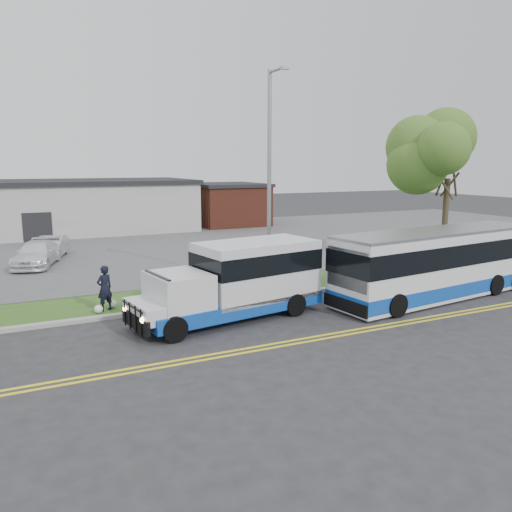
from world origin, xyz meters
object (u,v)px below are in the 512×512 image
shuttle_bus (240,278)px  transit_bus (438,263)px  tree_east (449,153)px  streetlight_near (270,173)px  parked_car_b (37,254)px  pedestrian (105,288)px  parked_car_a (52,247)px

shuttle_bus → transit_bus: transit_bus is taller
transit_bus → shuttle_bus: bearing=166.6°
tree_east → streetlight_near: (-11.00, -0.27, -0.97)m
shuttle_bus → parked_car_b: bearing=107.1°
pedestrian → parked_car_a: bearing=-110.1°
tree_east → parked_car_b: 23.12m
streetlight_near → parked_car_b: bearing=134.5°
parked_car_a → streetlight_near: bearing=-38.3°
transit_bus → parked_car_b: (-15.18, 14.14, -0.70)m
tree_east → transit_bus: tree_east is taller
tree_east → parked_car_b: bearing=155.5°
transit_bus → parked_car_b: size_ratio=2.31×
pedestrian → transit_bus: bearing=139.4°
streetlight_near → pedestrian: size_ratio=5.42×
tree_east → pedestrian: 19.22m
pedestrian → parked_car_a: pedestrian is taller
parked_car_a → transit_bus: bearing=-33.0°
tree_east → parked_car_a: bearing=149.2°
parked_car_a → parked_car_b: size_ratio=0.84×
transit_bus → streetlight_near: bearing=135.3°
pedestrian → streetlight_near: bearing=161.3°
streetlight_near → parked_car_b: (-9.45, 9.61, -4.46)m
shuttle_bus → parked_car_b: size_ratio=1.63×
shuttle_bus → parked_car_a: 16.39m
parked_car_b → pedestrian: bearing=-62.2°
shuttle_bus → parked_car_b: shuttle_bus is taller
transit_bus → parked_car_a: transit_bus is taller
transit_bus → parked_car_a: bearing=124.5°
pedestrian → parked_car_a: (-1.08, 12.76, -0.24)m
parked_car_b → parked_car_a: bearing=85.9°
streetlight_near → shuttle_bus: bearing=-130.8°
parked_car_a → tree_east: bearing=-14.7°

